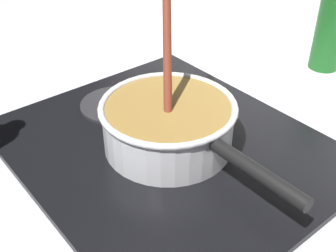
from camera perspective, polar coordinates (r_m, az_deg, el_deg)
The scene contains 6 objects.
ground at distance 0.74m, azimuth -13.48°, elevation -7.84°, with size 2.40×1.60×0.04m, color #B7B7BC.
hob_plate at distance 0.76m, azimuth 0.00°, elevation -2.83°, with size 0.56×0.48×0.01m, color black.
burner_ring at distance 0.76m, azimuth 0.00°, elevation -2.23°, with size 0.21×0.21×0.01m, color #592D0C.
spare_burner at distance 0.87m, azimuth -7.00°, elevation 2.86°, with size 0.14×0.14×0.01m, color #262628.
cooking_pan at distance 0.73m, azimuth 0.11°, elevation 0.33°, with size 0.40×0.23×0.31m.
oil_bottle at distance 1.06m, azimuth 21.08°, elevation 13.22°, with size 0.07×0.07×0.28m.
Camera 1 is at (0.52, -0.20, 0.47)m, focal length 46.01 mm.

